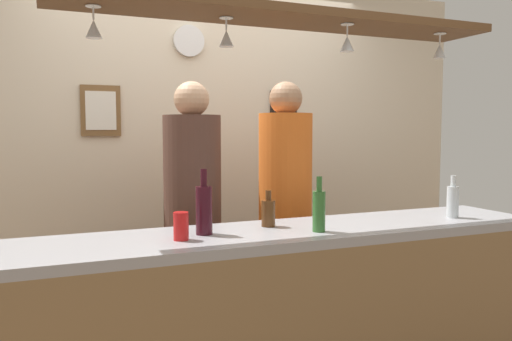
% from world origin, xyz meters
% --- Properties ---
extents(back_wall, '(4.40, 0.06, 2.60)m').
position_xyz_m(back_wall, '(0.00, 1.10, 1.30)').
color(back_wall, beige).
rests_on(back_wall, ground_plane).
extents(bar_counter, '(2.70, 0.55, 1.00)m').
position_xyz_m(bar_counter, '(0.00, -0.50, 0.68)').
color(bar_counter, '#99999E').
rests_on(bar_counter, ground_plane).
extents(overhead_glass_rack, '(2.20, 0.36, 0.04)m').
position_xyz_m(overhead_glass_rack, '(0.00, -0.30, 2.01)').
color(overhead_glass_rack, brown).
extents(hanging_wineglass_far_left, '(0.07, 0.07, 0.13)m').
position_xyz_m(hanging_wineglass_far_left, '(-0.88, -0.27, 1.90)').
color(hanging_wineglass_far_left, silver).
rests_on(hanging_wineglass_far_left, overhead_glass_rack).
extents(hanging_wineglass_left, '(0.07, 0.07, 0.13)m').
position_xyz_m(hanging_wineglass_left, '(-0.30, -0.27, 1.90)').
color(hanging_wineglass_left, silver).
rests_on(hanging_wineglass_left, overhead_glass_rack).
extents(hanging_wineglass_center_left, '(0.07, 0.07, 0.13)m').
position_xyz_m(hanging_wineglass_center_left, '(0.29, -0.36, 1.90)').
color(hanging_wineglass_center_left, silver).
rests_on(hanging_wineglass_center_left, overhead_glass_rack).
extents(hanging_wineglass_center, '(0.07, 0.07, 0.13)m').
position_xyz_m(hanging_wineglass_center, '(0.88, -0.35, 1.90)').
color(hanging_wineglass_center, silver).
rests_on(hanging_wineglass_center, overhead_glass_rack).
extents(person_left_brown_shirt, '(0.34, 0.34, 1.76)m').
position_xyz_m(person_left_brown_shirt, '(-0.29, 0.39, 1.07)').
color(person_left_brown_shirt, '#2D334C').
rests_on(person_left_brown_shirt, ground_plane).
extents(person_right_orange_shirt, '(0.34, 0.34, 1.78)m').
position_xyz_m(person_right_orange_shirt, '(0.32, 0.39, 1.08)').
color(person_right_orange_shirt, '#2D334C').
rests_on(person_right_orange_shirt, ground_plane).
extents(bottle_beer_brown_stubby, '(0.07, 0.07, 0.18)m').
position_xyz_m(bottle_beer_brown_stubby, '(-0.08, -0.25, 1.07)').
color(bottle_beer_brown_stubby, '#512D14').
rests_on(bottle_beer_brown_stubby, bar_counter).
extents(bottle_wine_dark_red, '(0.08, 0.08, 0.30)m').
position_xyz_m(bottle_wine_dark_red, '(-0.43, -0.31, 1.12)').
color(bottle_wine_dark_red, '#380F19').
rests_on(bottle_wine_dark_red, bar_counter).
extents(bottle_soda_clear, '(0.06, 0.06, 0.23)m').
position_xyz_m(bottle_soda_clear, '(0.95, -0.40, 1.09)').
color(bottle_soda_clear, silver).
rests_on(bottle_soda_clear, bar_counter).
extents(bottle_beer_green_import, '(0.06, 0.06, 0.26)m').
position_xyz_m(bottle_beer_green_import, '(0.09, -0.46, 1.11)').
color(bottle_beer_green_import, '#336B2D').
rests_on(bottle_beer_green_import, bar_counter).
extents(drink_can, '(0.07, 0.07, 0.12)m').
position_xyz_m(drink_can, '(-0.55, -0.39, 1.06)').
color(drink_can, red).
rests_on(drink_can, bar_counter).
extents(picture_frame_caricature, '(0.26, 0.02, 0.34)m').
position_xyz_m(picture_frame_caricature, '(-0.74, 1.06, 1.61)').
color(picture_frame_caricature, brown).
rests_on(picture_frame_caricature, back_wall).
extents(picture_frame_upper_small, '(0.22, 0.02, 0.18)m').
position_xyz_m(picture_frame_upper_small, '(0.63, 1.06, 1.69)').
color(picture_frame_upper_small, black).
rests_on(picture_frame_upper_small, back_wall).
extents(wall_clock, '(0.22, 0.03, 0.22)m').
position_xyz_m(wall_clock, '(-0.12, 1.05, 2.11)').
color(wall_clock, white).
rests_on(wall_clock, back_wall).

